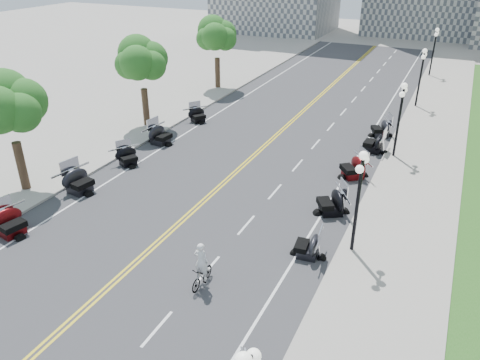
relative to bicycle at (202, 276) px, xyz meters
The scene contains 42 objects.
ground 3.67m from the bicycle, 163.01° to the left, with size 160.00×160.00×0.00m, color gray.
road 11.61m from the bicycle, 107.47° to the left, with size 16.00×90.00×0.01m, color #333335.
centerline_yellow_a 11.65m from the bicycle, 108.03° to the left, with size 0.12×90.00×0.00m, color yellow.
centerline_yellow_b 11.57m from the bicycle, 106.90° to the left, with size 0.12×90.00×0.00m, color yellow.
edge_line_north 11.45m from the bicycle, 75.23° to the left, with size 0.12×90.00×0.00m, color white.
edge_line_south 14.84m from the bicycle, 131.77° to the left, with size 0.12×90.00×0.00m, color white.
lane_dash_5 2.99m from the bicycle, 95.50° to the right, with size 0.12×2.00×0.00m, color white.
lane_dash_6 1.20m from the bicycle, 104.86° to the left, with size 0.12×2.00×0.00m, color white.
lane_dash_7 5.09m from the bicycle, 93.19° to the left, with size 0.12×2.00×0.00m, color white.
lane_dash_8 9.08m from the bicycle, 91.78° to the left, with size 0.12×2.00×0.00m, color white.
lane_dash_9 13.08m from the bicycle, 91.24° to the left, with size 0.12×2.00×0.00m, color white.
lane_dash_10 17.07m from the bicycle, 90.95° to the left, with size 0.12×2.00×0.00m, color white.
lane_dash_11 21.07m from the bicycle, 90.77° to the left, with size 0.12×2.00×0.00m, color white.
lane_dash_12 25.07m from the bicycle, 90.65° to the left, with size 0.12×2.00×0.00m, color white.
lane_dash_13 29.07m from the bicycle, 90.56° to the left, with size 0.12×2.00×0.00m, color white.
lane_dash_14 33.07m from the bicycle, 90.49° to the left, with size 0.12×2.00×0.00m, color white.
lane_dash_15 37.07m from the bicycle, 90.44° to the left, with size 0.12×2.00×0.00m, color white.
lane_dash_16 41.07m from the bicycle, 90.39° to the left, with size 0.12×2.00×0.00m, color white.
lane_dash_17 45.07m from the bicycle, 90.36° to the left, with size 0.12×2.00×0.00m, color white.
lane_dash_18 49.07m from the bicycle, 90.33° to the left, with size 0.12×2.00×0.00m, color white.
lane_dash_19 53.07m from the bicycle, 90.30° to the left, with size 0.12×2.00×0.00m, color white.
sidewalk_north 13.11m from the bicycle, 57.61° to the left, with size 5.00×90.00×0.15m, color #9E9991.
sidewalk_south 17.84m from the bicycle, 141.65° to the left, with size 5.00×90.00×0.15m, color #9E9991.
street_lamp_2 7.50m from the bicycle, 44.70° to the left, with size 0.50×1.20×4.90m, color black, non-canonical shape.
street_lamp_3 17.94m from the bicycle, 73.31° to the left, with size 0.50×1.20×4.90m, color black, non-canonical shape.
street_lamp_4 29.59m from the bicycle, 80.01° to the left, with size 0.50×1.20×4.90m, color black, non-canonical shape.
street_lamp_5 41.44m from the bicycle, 82.90° to the left, with size 0.50×1.20×4.90m, color black, non-canonical shape.
tree_2 14.47m from the bicycle, 167.20° to the left, with size 4.80×4.80×9.20m, color #235619, non-canonical shape.
tree_3 20.66m from the bicycle, 131.83° to the left, with size 4.80×4.80×9.20m, color #235619, non-canonical shape.
tree_4 30.54m from the bicycle, 116.48° to the left, with size 4.80×4.80×9.20m, color #235619, non-canonical shape.
motorcycle_n_6 5.12m from the bicycle, 49.09° to the left, with size 1.79×1.79×1.25m, color black, non-canonical shape.
motorcycle_n_7 8.73m from the bicycle, 67.92° to the left, with size 2.12×2.12×1.48m, color black, non-canonical shape.
motorcycle_n_8 13.32m from the bicycle, 75.50° to the left, with size 2.11×2.11×1.48m, color #590A0C, non-canonical shape.
motorcycle_n_9 17.87m from the bicycle, 77.99° to the left, with size 2.09×2.09×1.46m, color black, non-canonical shape.
motorcycle_n_10 20.96m from the bicycle, 80.11° to the left, with size 2.00×2.00×1.40m, color black, non-canonical shape.
motorcycle_s_5 10.47m from the bicycle, behind, with size 2.09×2.09×1.47m, color #590A0C, non-canonical shape.
motorcycle_s_6 11.32m from the bicycle, 158.03° to the left, with size 2.20×2.20×1.54m, color black, non-canonical shape.
motorcycle_s_7 13.35m from the bicycle, 140.58° to the left, with size 1.83×1.83×1.28m, color black, non-canonical shape.
motorcycle_s_8 16.19m from the bicycle, 130.04° to the left, with size 2.12×2.12×1.49m, color black, non-canonical shape.
motorcycle_s_9 20.43m from the bicycle, 120.43° to the left, with size 1.80×1.80×1.26m, color black, non-canonical shape.
bicycle is the anchor object (origin of this frame).
cyclist_rider 1.36m from the bicycle, ahead, with size 0.64×0.42×1.75m, color silver.
Camera 1 is at (11.59, -14.49, 12.82)m, focal length 35.00 mm.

